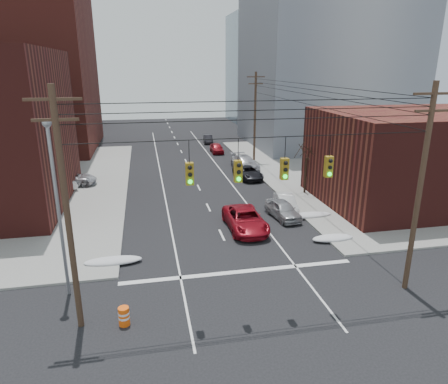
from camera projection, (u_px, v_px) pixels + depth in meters
name	position (u px, v px, depth m)	size (l,w,h in m)	color
ground	(274.00, 343.00, 17.55)	(160.00, 160.00, 0.00)	black
sidewalk_ne	(418.00, 167.00, 47.85)	(40.00, 40.00, 0.15)	gray
building_brick_far	(35.00, 95.00, 80.00)	(22.00, 18.00, 12.00)	#4C1A17
building_office	(326.00, 60.00, 59.04)	(22.00, 20.00, 25.00)	gray
building_glass	(280.00, 69.00, 84.17)	(20.00, 18.00, 22.00)	gray
building_storefront	(416.00, 158.00, 34.69)	(16.00, 12.00, 8.00)	#4C1A17
utility_pole_left	(67.00, 210.00, 17.01)	(2.20, 0.28, 11.00)	#473323
utility_pole_right	(420.00, 187.00, 20.21)	(2.20, 0.28, 11.00)	#473323
utility_pole_far	(255.00, 116.00, 49.18)	(2.20, 0.28, 11.00)	#473323
traffic_signals	(262.00, 169.00, 18.18)	(17.00, 0.42, 2.02)	black
street_light	(56.00, 195.00, 19.69)	(0.44, 0.44, 9.32)	gray
bare_tree	(306.00, 170.00, 37.34)	(2.09, 2.20, 4.93)	black
snow_nw	(113.00, 261.00, 24.50)	(3.50, 1.08, 0.42)	silver
snow_ne	(333.00, 238.00, 27.76)	(3.00, 1.08, 0.42)	silver
snow_east_far	(307.00, 215.00, 31.96)	(4.00, 1.08, 0.42)	silver
red_pickup	(245.00, 220.00, 29.56)	(2.58, 5.60, 1.56)	maroon
parked_car_a	(283.00, 209.00, 31.82)	(1.68, 4.17, 1.42)	#A8A9AD
parked_car_b	(286.00, 203.00, 33.61)	(1.38, 3.95, 1.30)	silver
parked_car_c	(248.00, 172.00, 43.05)	(2.20, 4.78, 1.33)	black
parked_car_d	(245.00, 163.00, 46.98)	(2.18, 5.36, 1.56)	silver
parked_car_e	(217.00, 148.00, 55.79)	(1.58, 3.93, 1.34)	maroon
parked_car_f	(208.00, 139.00, 62.94)	(1.33, 3.81, 1.26)	black
lot_car_a	(49.00, 185.00, 37.59)	(1.68, 4.81, 1.58)	silver
lot_car_b	(71.00, 179.00, 39.95)	(2.25, 4.89, 1.36)	silver
lot_car_c	(21.00, 191.00, 36.23)	(1.89, 4.65, 1.35)	black
lot_car_d	(30.00, 176.00, 41.08)	(1.58, 3.92, 1.34)	#B1B1B6
construction_barrel	(124.00, 316.00, 18.66)	(0.65, 0.65, 0.92)	#FF580D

